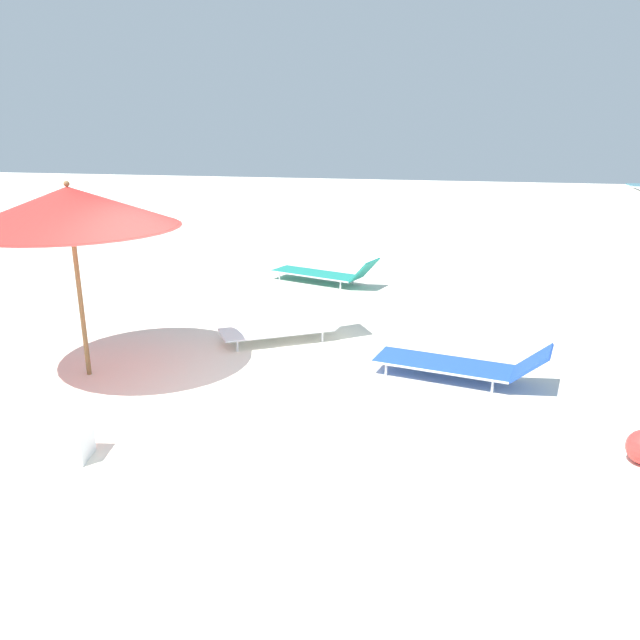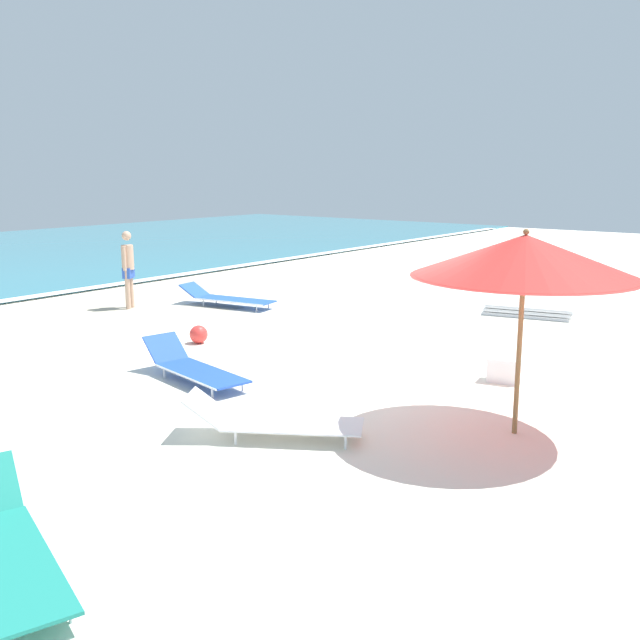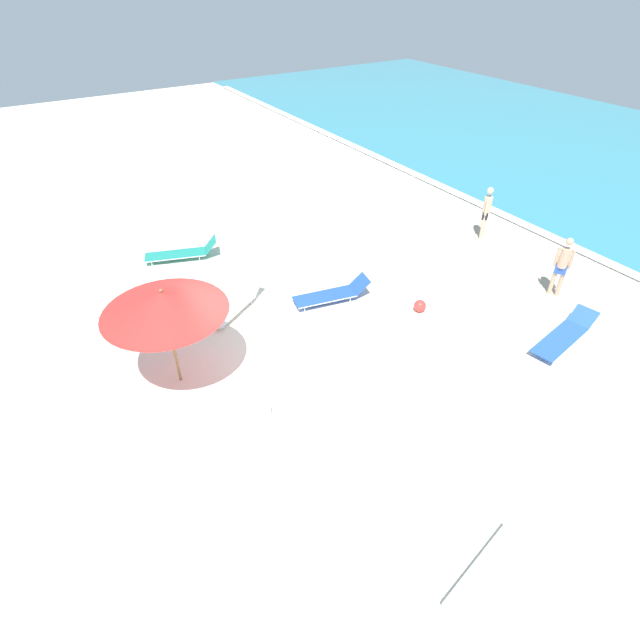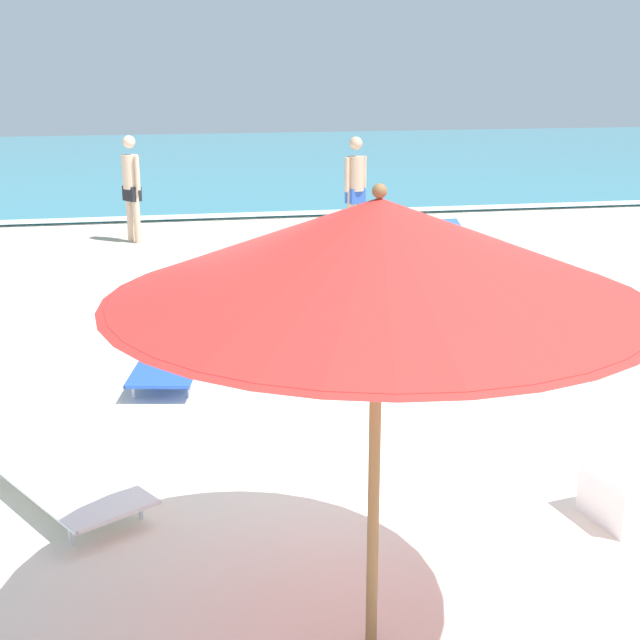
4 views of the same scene
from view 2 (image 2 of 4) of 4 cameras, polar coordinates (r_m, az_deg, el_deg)
name	(u,v)px [view 2 (image 2 of 4)]	position (r m, az deg, el deg)	size (l,w,h in m)	color
ground_plane	(395,404)	(10.01, 6.04, -6.69)	(60.00, 60.00, 0.16)	silver
beach_umbrella	(525,256)	(8.49, 16.06, 4.91)	(2.61, 2.61, 2.45)	olive
lounger_stack	(528,311)	(16.08, 16.32, 0.72)	(1.01, 2.00, 0.24)	white
sun_lounger_under_umbrella	(274,421)	(8.48, -3.73, -8.06)	(1.60, 2.09, 0.51)	white
sun_lounger_beside_umbrella	(4,547)	(6.34, -23.98, -16.24)	(1.29, 2.31, 0.60)	#1E8475
sun_lounger_near_water_left	(227,298)	(16.67, -7.44, 1.77)	(1.01, 2.42, 0.47)	blue
sun_lounger_near_water_right	(194,367)	(10.84, -10.07, -3.75)	(1.01, 2.21, 0.55)	blue
beachgoer_wading_adult	(128,265)	(16.77, -15.11, 4.28)	(0.40, 0.30, 1.76)	tan
beach_ball	(199,334)	(13.18, -9.69, -1.14)	(0.33, 0.33, 0.33)	red
cooler_box	(505,370)	(11.00, 14.60, -3.86)	(0.44, 0.56, 0.37)	white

